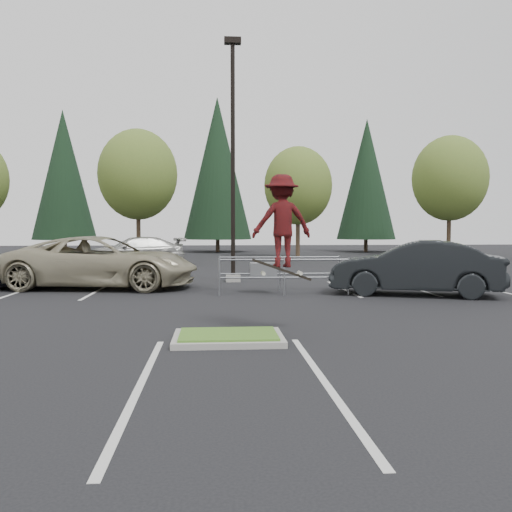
{
  "coord_description": "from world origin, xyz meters",
  "views": [
    {
      "loc": [
        -0.26,
        -10.8,
        2.28
      ],
      "look_at": [
        0.67,
        1.5,
        1.63
      ],
      "focal_mm": 38.0,
      "sensor_mm": 36.0,
      "label": 1
    }
  ],
  "objects": [
    {
      "name": "ground",
      "position": [
        0.0,
        0.0,
        0.0
      ],
      "size": [
        120.0,
        120.0,
        0.0
      ],
      "primitive_type": "plane",
      "color": "black",
      "rests_on": "ground"
    },
    {
      "name": "grass_median",
      "position": [
        0.0,
        0.0,
        0.08
      ],
      "size": [
        2.2,
        1.6,
        0.16
      ],
      "color": "gray",
      "rests_on": "ground"
    },
    {
      "name": "stall_lines",
      "position": [
        -1.35,
        6.02,
        0.0
      ],
      "size": [
        22.62,
        17.6,
        0.01
      ],
      "color": "silver",
      "rests_on": "ground"
    },
    {
      "name": "light_pole",
      "position": [
        0.5,
        12.0,
        4.56
      ],
      "size": [
        0.7,
        0.6,
        10.12
      ],
      "color": "gray",
      "rests_on": "ground"
    },
    {
      "name": "decid_b",
      "position": [
        -6.01,
        30.53,
        6.04
      ],
      "size": [
        5.89,
        5.89,
        9.64
      ],
      "color": "#38281C",
      "rests_on": "ground"
    },
    {
      "name": "decid_c",
      "position": [
        5.99,
        29.83,
        5.25
      ],
      "size": [
        5.12,
        5.12,
        8.38
      ],
      "color": "#38281C",
      "rests_on": "ground"
    },
    {
      "name": "decid_d",
      "position": [
        17.99,
        30.33,
        5.91
      ],
      "size": [
        5.76,
        5.76,
        9.43
      ],
      "color": "#38281C",
      "rests_on": "ground"
    },
    {
      "name": "conif_a",
      "position": [
        -14.0,
        40.0,
        7.1
      ],
      "size": [
        5.72,
        5.72,
        13.0
      ],
      "color": "#38281C",
      "rests_on": "ground"
    },
    {
      "name": "conif_b",
      "position": [
        0.0,
        40.5,
        7.85
      ],
      "size": [
        6.38,
        6.38,
        14.5
      ],
      "color": "#38281C",
      "rests_on": "ground"
    },
    {
      "name": "conif_c",
      "position": [
        14.0,
        39.5,
        6.85
      ],
      "size": [
        5.5,
        5.5,
        12.5
      ],
      "color": "#38281C",
      "rests_on": "ground"
    },
    {
      "name": "cart_corral",
      "position": [
        1.58,
        8.01,
        0.79
      ],
      "size": [
        4.47,
        1.68,
        1.26
      ],
      "rotation": [
        0.0,
        0.0,
        -0.02
      ],
      "color": "gray",
      "rests_on": "ground"
    },
    {
      "name": "skateboarder",
      "position": [
        1.2,
        1.0,
        2.41
      ],
      "size": [
        1.41,
        0.94,
        2.33
      ],
      "rotation": [
        0.0,
        0.0,
        3.29
      ],
      "color": "black",
      "rests_on": "ground"
    },
    {
      "name": "car_l_tan",
      "position": [
        -4.5,
        9.95,
        0.98
      ],
      "size": [
        7.45,
        4.23,
        1.96
      ],
      "primitive_type": "imported",
      "rotation": [
        0.0,
        0.0,
        1.43
      ],
      "color": "#9C9477",
      "rests_on": "ground"
    },
    {
      "name": "car_r_charc",
      "position": [
        6.5,
        7.0,
        0.92
      ],
      "size": [
        5.94,
        3.73,
        1.85
      ],
      "primitive_type": "imported",
      "rotation": [
        0.0,
        0.0,
        4.37
      ],
      "color": "black",
      "rests_on": "ground"
    },
    {
      "name": "car_far_silver",
      "position": [
        -5.0,
        22.0,
        0.86
      ],
      "size": [
        6.37,
        3.91,
        1.73
      ],
      "primitive_type": "imported",
      "rotation": [
        0.0,
        0.0,
        4.98
      ],
      "color": "#A7A6A1",
      "rests_on": "ground"
    }
  ]
}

